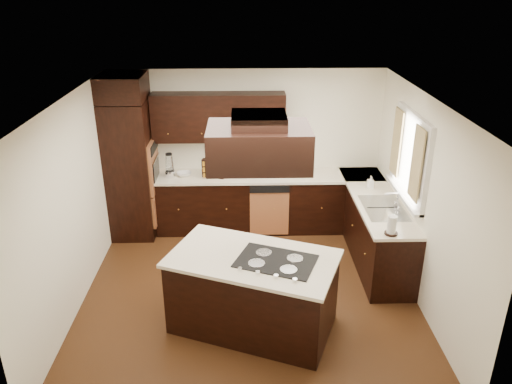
% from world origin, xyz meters
% --- Properties ---
extents(floor, '(4.20, 4.20, 0.02)m').
position_xyz_m(floor, '(0.00, 0.00, -0.01)').
color(floor, '#593318').
rests_on(floor, ground).
extents(ceiling, '(4.20, 4.20, 0.02)m').
position_xyz_m(ceiling, '(0.00, 0.00, 2.51)').
color(ceiling, silver).
rests_on(ceiling, ground).
extents(wall_back, '(4.20, 0.02, 2.50)m').
position_xyz_m(wall_back, '(0.00, 2.11, 1.25)').
color(wall_back, white).
rests_on(wall_back, ground).
extents(wall_front, '(4.20, 0.02, 2.50)m').
position_xyz_m(wall_front, '(0.00, -2.11, 1.25)').
color(wall_front, white).
rests_on(wall_front, ground).
extents(wall_left, '(0.02, 4.20, 2.50)m').
position_xyz_m(wall_left, '(-2.11, 0.00, 1.25)').
color(wall_left, white).
rests_on(wall_left, ground).
extents(wall_right, '(0.02, 4.20, 2.50)m').
position_xyz_m(wall_right, '(2.11, 0.00, 1.25)').
color(wall_right, white).
rests_on(wall_right, ground).
extents(oven_column, '(0.65, 0.75, 2.12)m').
position_xyz_m(oven_column, '(-1.78, 1.71, 1.06)').
color(oven_column, black).
rests_on(oven_column, floor).
extents(wall_oven_face, '(0.05, 0.62, 0.78)m').
position_xyz_m(wall_oven_face, '(-1.43, 1.71, 1.12)').
color(wall_oven_face, '#B1673B').
rests_on(wall_oven_face, oven_column).
extents(base_cabinets_back, '(2.93, 0.60, 0.88)m').
position_xyz_m(base_cabinets_back, '(0.03, 1.80, 0.44)').
color(base_cabinets_back, black).
rests_on(base_cabinets_back, floor).
extents(base_cabinets_right, '(0.60, 2.40, 0.88)m').
position_xyz_m(base_cabinets_right, '(1.80, 0.90, 0.44)').
color(base_cabinets_right, black).
rests_on(base_cabinets_right, floor).
extents(countertop_back, '(2.93, 0.63, 0.04)m').
position_xyz_m(countertop_back, '(0.03, 1.79, 0.90)').
color(countertop_back, '#F5E9CC').
rests_on(countertop_back, base_cabinets_back).
extents(countertop_right, '(0.63, 2.40, 0.04)m').
position_xyz_m(countertop_right, '(1.79, 0.90, 0.90)').
color(countertop_right, '#F5E9CC').
rests_on(countertop_right, base_cabinets_right).
extents(upper_cabinets, '(2.00, 0.34, 0.72)m').
position_xyz_m(upper_cabinets, '(-0.43, 1.93, 1.81)').
color(upper_cabinets, black).
rests_on(upper_cabinets, wall_back).
extents(dishwasher_front, '(0.60, 0.05, 0.72)m').
position_xyz_m(dishwasher_front, '(0.33, 1.50, 0.40)').
color(dishwasher_front, '#B1673B').
rests_on(dishwasher_front, floor).
extents(window_frame, '(0.06, 1.32, 1.12)m').
position_xyz_m(window_frame, '(2.07, 0.55, 1.65)').
color(window_frame, white).
rests_on(window_frame, wall_right).
extents(window_pane, '(0.00, 1.20, 1.00)m').
position_xyz_m(window_pane, '(2.10, 0.55, 1.65)').
color(window_pane, white).
rests_on(window_pane, wall_right).
extents(curtain_left, '(0.02, 0.34, 0.90)m').
position_xyz_m(curtain_left, '(2.01, 0.13, 1.70)').
color(curtain_left, beige).
rests_on(curtain_left, wall_right).
extents(curtain_right, '(0.02, 0.34, 0.90)m').
position_xyz_m(curtain_right, '(2.01, 0.97, 1.70)').
color(curtain_right, beige).
rests_on(curtain_right, wall_right).
extents(sink_rim, '(0.52, 0.84, 0.01)m').
position_xyz_m(sink_rim, '(1.80, 0.55, 0.92)').
color(sink_rim, silver).
rests_on(sink_rim, countertop_right).
extents(island, '(1.99, 1.54, 0.88)m').
position_xyz_m(island, '(0.03, -0.67, 0.44)').
color(island, black).
rests_on(island, floor).
extents(island_top, '(2.08, 1.63, 0.04)m').
position_xyz_m(island_top, '(0.03, -0.67, 0.90)').
color(island_top, '#F5E9CC').
rests_on(island_top, island).
extents(cooktop, '(0.98, 0.82, 0.01)m').
position_xyz_m(cooktop, '(0.28, -0.77, 0.93)').
color(cooktop, black).
rests_on(cooktop, island_top).
extents(range_hood, '(1.05, 0.72, 0.42)m').
position_xyz_m(range_hood, '(0.10, -0.55, 2.16)').
color(range_hood, black).
rests_on(range_hood, ceiling).
extents(hood_duct, '(0.55, 0.50, 0.13)m').
position_xyz_m(hood_duct, '(0.10, -0.55, 2.44)').
color(hood_duct, black).
rests_on(hood_duct, ceiling).
extents(blender_base, '(0.15, 0.15, 0.10)m').
position_xyz_m(blender_base, '(-1.19, 1.74, 0.97)').
color(blender_base, silver).
rests_on(blender_base, countertop_back).
extents(blender_pitcher, '(0.13, 0.13, 0.26)m').
position_xyz_m(blender_pitcher, '(-1.19, 1.74, 1.15)').
color(blender_pitcher, silver).
rests_on(blender_pitcher, blender_base).
extents(spice_rack, '(0.35, 0.18, 0.29)m').
position_xyz_m(spice_rack, '(-0.53, 1.71, 1.06)').
color(spice_rack, black).
rests_on(spice_rack, countertop_back).
extents(mixing_bowl, '(0.27, 0.27, 0.06)m').
position_xyz_m(mixing_bowl, '(-0.98, 1.79, 0.95)').
color(mixing_bowl, white).
rests_on(mixing_bowl, countertop_back).
extents(soap_bottle, '(0.09, 0.09, 0.18)m').
position_xyz_m(soap_bottle, '(1.78, 1.24, 1.01)').
color(soap_bottle, white).
rests_on(soap_bottle, countertop_right).
extents(paper_towel, '(0.12, 0.12, 0.24)m').
position_xyz_m(paper_towel, '(1.70, -0.18, 1.04)').
color(paper_towel, white).
rests_on(paper_towel, countertop_right).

